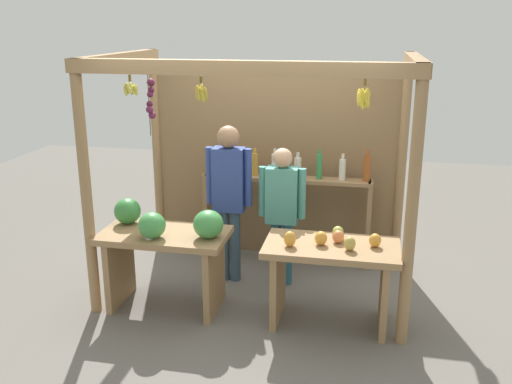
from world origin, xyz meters
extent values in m
plane|color=slate|center=(0.00, 0.00, 0.00)|extent=(12.00, 12.00, 0.00)
cylinder|color=#99754C|center=(-1.42, -0.88, 1.18)|extent=(0.10, 0.10, 2.36)
cylinder|color=#99754C|center=(1.42, -0.88, 1.18)|extent=(0.10, 0.10, 2.36)
cylinder|color=#99754C|center=(-1.42, 0.88, 1.18)|extent=(0.10, 0.10, 2.36)
cylinder|color=#99754C|center=(1.42, 0.88, 1.18)|extent=(0.10, 0.10, 2.36)
cube|color=#99754C|center=(0.00, -0.88, 2.30)|extent=(2.94, 0.12, 0.12)
cube|color=#99754C|center=(-1.42, 0.00, 2.30)|extent=(0.12, 1.85, 0.12)
cube|color=#99754C|center=(1.42, 0.00, 2.30)|extent=(0.12, 1.85, 0.12)
cube|color=olive|center=(0.00, 0.90, 1.06)|extent=(2.84, 0.04, 2.12)
cylinder|color=brown|center=(0.99, -0.68, 2.19)|extent=(0.02, 0.02, 0.06)
ellipsoid|color=yellow|center=(1.02, -0.68, 2.08)|extent=(0.04, 0.08, 0.15)
ellipsoid|color=yellow|center=(1.02, -0.66, 2.05)|extent=(0.07, 0.06, 0.16)
ellipsoid|color=yellow|center=(1.00, -0.65, 2.06)|extent=(0.06, 0.04, 0.15)
ellipsoid|color=yellow|center=(0.97, -0.65, 2.07)|extent=(0.06, 0.06, 0.16)
ellipsoid|color=yellow|center=(0.95, -0.69, 2.07)|extent=(0.04, 0.09, 0.15)
ellipsoid|color=yellow|center=(0.97, -0.71, 2.05)|extent=(0.06, 0.05, 0.16)
ellipsoid|color=yellow|center=(0.99, -0.70, 2.07)|extent=(0.09, 0.04, 0.15)
ellipsoid|color=yellow|center=(1.02, -0.70, 2.06)|extent=(0.06, 0.06, 0.16)
cylinder|color=brown|center=(-0.99, -0.73, 2.19)|extent=(0.02, 0.02, 0.06)
ellipsoid|color=#D1CC4C|center=(-0.95, -0.73, 2.08)|extent=(0.04, 0.08, 0.11)
ellipsoid|color=#D1CC4C|center=(-0.96, -0.70, 2.09)|extent=(0.06, 0.07, 0.12)
ellipsoid|color=#D1CC4C|center=(-0.99, -0.69, 2.09)|extent=(0.07, 0.04, 0.11)
ellipsoid|color=#D1CC4C|center=(-1.02, -0.71, 2.10)|extent=(0.06, 0.06, 0.11)
ellipsoid|color=#D1CC4C|center=(-1.04, -0.73, 2.09)|extent=(0.04, 0.05, 0.11)
ellipsoid|color=#D1CC4C|center=(-1.02, -0.77, 2.09)|extent=(0.05, 0.05, 0.11)
ellipsoid|color=#D1CC4C|center=(-0.99, -0.78, 2.11)|extent=(0.08, 0.04, 0.11)
ellipsoid|color=#D1CC4C|center=(-0.98, -0.75, 2.10)|extent=(0.06, 0.06, 0.11)
cylinder|color=brown|center=(-0.36, -0.74, 2.19)|extent=(0.02, 0.02, 0.06)
ellipsoid|color=gold|center=(-0.32, -0.74, 2.07)|extent=(0.04, 0.08, 0.14)
ellipsoid|color=gold|center=(-0.34, -0.71, 2.06)|extent=(0.06, 0.06, 0.14)
ellipsoid|color=gold|center=(-0.38, -0.71, 2.09)|extent=(0.08, 0.06, 0.14)
ellipsoid|color=gold|center=(-0.38, -0.74, 2.08)|extent=(0.04, 0.06, 0.14)
ellipsoid|color=gold|center=(-0.37, -0.77, 2.08)|extent=(0.07, 0.06, 0.14)
ellipsoid|color=gold|center=(-0.34, -0.76, 2.06)|extent=(0.06, 0.05, 0.14)
cylinder|color=#4C422D|center=(-0.88, -0.61, 1.94)|extent=(0.01, 0.01, 0.55)
sphere|color=#47142D|center=(-0.86, -0.59, 2.14)|extent=(0.07, 0.07, 0.07)
sphere|color=#47142D|center=(-0.86, -0.59, 2.07)|extent=(0.06, 0.06, 0.06)
sphere|color=#511938|center=(-0.87, -0.60, 2.04)|extent=(0.06, 0.06, 0.06)
sphere|color=#47142D|center=(-0.87, -0.63, 1.96)|extent=(0.06, 0.06, 0.06)
sphere|color=#601E42|center=(-0.87, -0.64, 1.91)|extent=(0.07, 0.07, 0.07)
sphere|color=#601E42|center=(-0.85, -0.62, 1.86)|extent=(0.07, 0.07, 0.07)
cube|color=#99754C|center=(-0.78, -0.66, 0.73)|extent=(1.19, 0.64, 0.06)
cube|color=#99754C|center=(-1.26, -0.66, 0.35)|extent=(0.06, 0.58, 0.70)
cube|color=#99754C|center=(-0.30, -0.66, 0.35)|extent=(0.06, 0.58, 0.70)
ellipsoid|color=#429347|center=(-0.33, -0.71, 0.89)|extent=(0.36, 0.36, 0.26)
ellipsoid|color=#429347|center=(-0.83, -0.81, 0.88)|extent=(0.34, 0.34, 0.24)
ellipsoid|color=#38843D|center=(-1.21, -0.49, 0.89)|extent=(0.27, 0.27, 0.25)
cylinder|color=white|center=(-0.85, -0.84, 0.81)|extent=(0.07, 0.07, 0.09)
cube|color=#99754C|center=(0.78, -0.66, 0.73)|extent=(1.19, 0.64, 0.06)
cube|color=#99754C|center=(0.30, -0.66, 0.35)|extent=(0.06, 0.58, 0.70)
cube|color=#99754C|center=(1.26, -0.66, 0.35)|extent=(0.06, 0.58, 0.70)
ellipsoid|color=gold|center=(0.42, -0.77, 0.83)|extent=(0.15, 0.15, 0.14)
ellipsoid|color=#B79E47|center=(0.94, -0.76, 0.83)|extent=(0.13, 0.13, 0.13)
ellipsoid|color=gold|center=(0.69, -0.68, 0.83)|extent=(0.14, 0.14, 0.13)
ellipsoid|color=#E07F47|center=(0.83, -0.60, 0.82)|extent=(0.14, 0.14, 0.12)
ellipsoid|color=gold|center=(1.15, -0.63, 0.82)|extent=(0.14, 0.14, 0.12)
ellipsoid|color=#A8B24C|center=(0.82, -0.49, 0.82)|extent=(0.12, 0.12, 0.11)
cube|color=#99754C|center=(-0.75, 0.66, 0.50)|extent=(0.05, 0.20, 1.00)
cube|color=#99754C|center=(1.10, 0.66, 0.50)|extent=(0.05, 0.20, 1.00)
cube|color=#99754C|center=(0.18, 0.66, 0.98)|extent=(1.85, 0.22, 0.04)
cylinder|color=gold|center=(-0.69, 0.66, 1.11)|extent=(0.08, 0.08, 0.22)
cylinder|color=gold|center=(-0.69, 0.66, 1.25)|extent=(0.03, 0.03, 0.06)
cylinder|color=gold|center=(-0.44, 0.66, 1.15)|extent=(0.06, 0.06, 0.29)
cylinder|color=gold|center=(-0.44, 0.66, 1.32)|extent=(0.03, 0.03, 0.06)
cylinder|color=gold|center=(-0.18, 0.66, 1.13)|extent=(0.07, 0.07, 0.26)
cylinder|color=gold|center=(-0.18, 0.66, 1.29)|extent=(0.03, 0.03, 0.06)
cylinder|color=silver|center=(0.04, 0.66, 1.13)|extent=(0.07, 0.07, 0.26)
cylinder|color=silver|center=(0.04, 0.66, 1.29)|extent=(0.03, 0.03, 0.06)
cylinder|color=silver|center=(0.30, 0.66, 1.11)|extent=(0.08, 0.08, 0.23)
cylinder|color=silver|center=(0.30, 0.66, 1.26)|extent=(0.03, 0.03, 0.06)
cylinder|color=#338C4C|center=(0.54, 0.66, 1.14)|extent=(0.06, 0.06, 0.27)
cylinder|color=#338C4C|center=(0.54, 0.66, 1.30)|extent=(0.03, 0.03, 0.06)
cylinder|color=silver|center=(0.79, 0.66, 1.12)|extent=(0.07, 0.07, 0.23)
cylinder|color=silver|center=(0.79, 0.66, 1.26)|extent=(0.03, 0.03, 0.06)
cylinder|color=#994C1E|center=(1.05, 0.66, 1.14)|extent=(0.08, 0.08, 0.29)
cylinder|color=#994C1E|center=(1.05, 0.66, 1.32)|extent=(0.03, 0.03, 0.06)
cylinder|color=#375061|center=(-0.39, 0.04, 0.39)|extent=(0.11, 0.11, 0.78)
cylinder|color=#375061|center=(-0.27, 0.04, 0.39)|extent=(0.11, 0.11, 0.78)
cube|color=#2D428C|center=(-0.33, 0.04, 1.11)|extent=(0.32, 0.19, 0.66)
cylinder|color=#2D428C|center=(-0.53, 0.04, 1.14)|extent=(0.08, 0.08, 0.59)
cylinder|color=#2D428C|center=(-0.13, 0.04, 1.14)|extent=(0.08, 0.08, 0.59)
sphere|color=#997051|center=(-0.33, 0.04, 1.55)|extent=(0.23, 0.23, 0.23)
cylinder|color=#285B6C|center=(0.16, 0.06, 0.34)|extent=(0.11, 0.11, 0.68)
cylinder|color=#285B6C|center=(0.28, 0.06, 0.34)|extent=(0.11, 0.11, 0.68)
cube|color=teal|center=(0.22, 0.06, 0.97)|extent=(0.32, 0.19, 0.58)
cylinder|color=teal|center=(0.02, 0.06, 1.00)|extent=(0.08, 0.08, 0.52)
cylinder|color=teal|center=(0.42, 0.06, 1.00)|extent=(0.08, 0.08, 0.52)
sphere|color=tan|center=(0.22, 0.06, 1.36)|extent=(0.20, 0.20, 0.20)
camera|label=1|loc=(1.05, -5.34, 2.64)|focal=39.62mm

